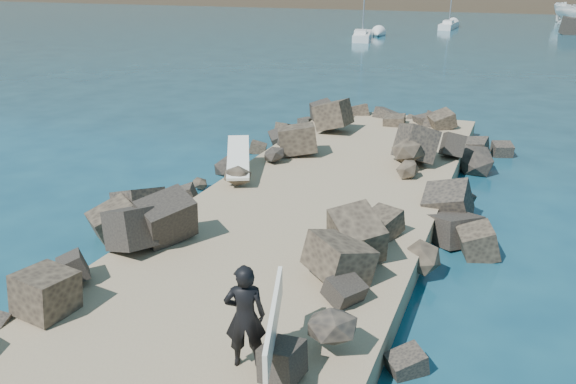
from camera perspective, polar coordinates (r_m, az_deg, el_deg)
name	(u,v)px	position (r m, az deg, el deg)	size (l,w,h in m)	color
ground	(303,235)	(13.88, 1.58, -4.39)	(800.00, 800.00, 0.00)	#0F384C
jetty	(270,260)	(12.10, -1.82, -6.90)	(6.00, 26.00, 0.60)	#8C7759
riprap_left	(168,221)	(13.72, -12.09, -2.91)	(2.60, 22.00, 1.00)	black
riprap_right	(411,266)	(11.70, 12.38, -7.38)	(2.60, 22.00, 1.00)	black
surfboard_resting	(238,161)	(16.08, -5.07, 3.19)	(0.62, 2.46, 0.08)	white
surfer_with_board	(249,317)	(8.25, -3.98, -12.54)	(1.15, 1.97, 1.65)	black
sailboat_b	(449,25)	(71.28, 16.02, 15.96)	(1.60, 6.46, 7.81)	silver
sailboat_a	(362,36)	(57.39, 7.56, 15.46)	(2.92, 7.08, 8.36)	silver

